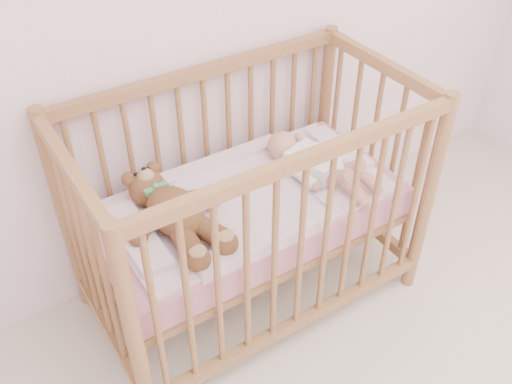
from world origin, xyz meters
TOP-DOWN VIEW (x-y plane):
  - crib at (0.03, 1.60)m, footprint 1.36×0.76m
  - mattress at (0.03, 1.60)m, footprint 1.22×0.62m
  - blanket at (0.03, 1.60)m, footprint 1.10×0.58m
  - baby at (0.33, 1.58)m, footprint 0.42×0.62m
  - teddy_bear at (-0.30, 1.58)m, footprint 0.47×0.62m

SIDE VIEW (x-z plane):
  - mattress at x=0.03m, z-range 0.42..0.55m
  - crib at x=0.03m, z-range 0.00..1.00m
  - blanket at x=0.03m, z-range 0.53..0.59m
  - baby at x=0.33m, z-range 0.57..0.70m
  - teddy_bear at x=-0.30m, z-range 0.56..0.73m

